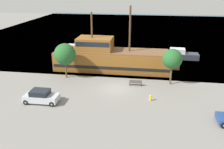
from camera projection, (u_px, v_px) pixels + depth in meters
The scene contains 10 objects.
ground_plane at pixel (116, 89), 32.75m from camera, with size 160.00×160.00×0.00m, color gray.
water_surface at pixel (136, 30), 73.55m from camera, with size 80.00×80.00×0.00m, color #33566B.
pirate_ship at pixel (111, 58), 39.31m from camera, with size 19.33×4.78×9.96m.
moored_boat_dockside at pixel (179, 55), 45.47m from camera, with size 6.58×2.18×1.89m.
moored_boat_outer at pixel (76, 51), 47.65m from camera, with size 6.65×1.87×2.05m.
parked_car_curb_front at pixel (41, 96), 28.72m from camera, with size 3.94×1.88×1.55m.
fire_hydrant at pixel (150, 98), 29.25m from camera, with size 0.42×0.25×0.76m.
bench_promenade_east at pixel (136, 83), 33.54m from camera, with size 1.67×0.45×0.85m.
tree_row_east at pixel (65, 54), 35.40m from camera, with size 3.09×3.09×5.08m.
tree_row_mideast at pixel (172, 59), 32.99m from camera, with size 2.67×2.67×4.95m.
Camera 1 is at (4.07, -29.81, 13.07)m, focal length 40.00 mm.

